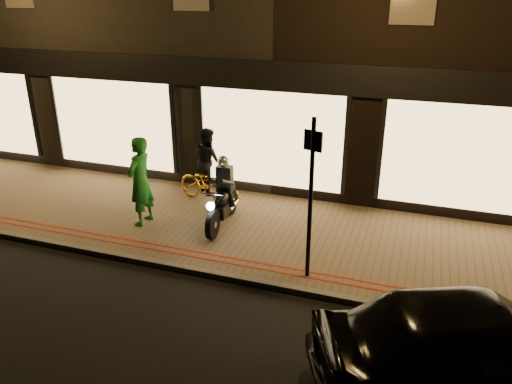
# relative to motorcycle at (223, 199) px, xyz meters

# --- Properties ---
(ground) EXTENTS (90.00, 90.00, 0.00)m
(ground) POSITION_rel_motorcycle_xyz_m (0.49, -1.99, -0.73)
(ground) COLOR black
(ground) RESTS_ON ground
(sidewalk) EXTENTS (50.00, 4.00, 0.12)m
(sidewalk) POSITION_rel_motorcycle_xyz_m (0.49, 0.01, -0.67)
(sidewalk) COLOR brown
(sidewalk) RESTS_ON ground
(kerb_stone) EXTENTS (50.00, 0.14, 0.12)m
(kerb_stone) POSITION_rel_motorcycle_xyz_m (0.49, -1.94, -0.67)
(kerb_stone) COLOR #59544C
(kerb_stone) RESTS_ON ground
(red_kerb_lines) EXTENTS (50.00, 0.26, 0.01)m
(red_kerb_lines) POSITION_rel_motorcycle_xyz_m (0.49, -1.44, -0.61)
(red_kerb_lines) COLOR maroon
(red_kerb_lines) RESTS_ON sidewalk
(building_row) EXTENTS (48.00, 10.11, 8.50)m
(building_row) POSITION_rel_motorcycle_xyz_m (0.49, 7.00, 3.51)
(building_row) COLOR black
(building_row) RESTS_ON ground
(motorcycle) EXTENTS (0.60, 1.94, 1.59)m
(motorcycle) POSITION_rel_motorcycle_xyz_m (0.00, 0.00, 0.00)
(motorcycle) COLOR black
(motorcycle) RESTS_ON sidewalk
(sign_post) EXTENTS (0.34, 0.14, 3.00)m
(sign_post) POSITION_rel_motorcycle_xyz_m (2.29, -1.48, 1.06)
(sign_post) COLOR black
(sign_post) RESTS_ON sidewalk
(bicycle_gold) EXTENTS (1.86, 1.00, 0.93)m
(bicycle_gold) POSITION_rel_motorcycle_xyz_m (-0.81, 1.07, -0.15)
(bicycle_gold) COLOR orange
(bicycle_gold) RESTS_ON sidewalk
(person_green) EXTENTS (0.53, 0.77, 2.01)m
(person_green) POSITION_rel_motorcycle_xyz_m (-1.74, -0.51, 0.39)
(person_green) COLOR #1E7221
(person_green) RESTS_ON sidewalk
(person_dark) EXTENTS (1.04, 1.02, 1.69)m
(person_dark) POSITION_rel_motorcycle_xyz_m (-1.11, 1.70, 0.23)
(person_dark) COLOR black
(person_dark) RESTS_ON sidewalk
(parked_car) EXTENTS (4.66, 3.38, 1.48)m
(parked_car) POSITION_rel_motorcycle_xyz_m (5.01, -3.39, 0.00)
(parked_car) COLOR black
(parked_car) RESTS_ON ground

